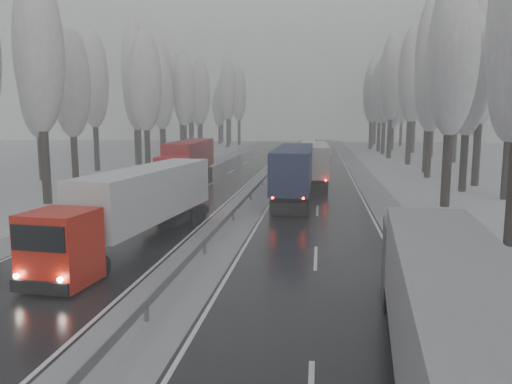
% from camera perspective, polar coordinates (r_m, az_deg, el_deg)
% --- Properties ---
extents(carriageway_right, '(7.50, 200.00, 0.03)m').
position_cam_1_polar(carriageway_right, '(41.00, 7.08, -0.61)').
color(carriageway_right, black).
rests_on(carriageway_right, ground).
extents(carriageway_left, '(7.50, 200.00, 0.03)m').
position_cam_1_polar(carriageway_left, '(42.35, -7.27, -0.32)').
color(carriageway_left, black).
rests_on(carriageway_left, ground).
extents(median_slush, '(3.00, 200.00, 0.04)m').
position_cam_1_polar(median_slush, '(41.35, -0.22, -0.46)').
color(median_slush, '#96989D').
rests_on(median_slush, ground).
extents(shoulder_right, '(2.40, 200.00, 0.04)m').
position_cam_1_polar(shoulder_right, '(41.28, 13.96, -0.73)').
color(shoulder_right, '#96989D').
rests_on(shoulder_right, ground).
extents(shoulder_left, '(2.40, 200.00, 0.04)m').
position_cam_1_polar(shoulder_left, '(43.85, -13.55, -0.19)').
color(shoulder_left, '#96989D').
rests_on(shoulder_left, ground).
extents(median_guardrail, '(0.12, 200.00, 0.76)m').
position_cam_1_polar(median_guardrail, '(41.25, -0.22, 0.33)').
color(median_guardrail, slate).
rests_on(median_guardrail, ground).
extents(tree_18, '(3.60, 3.60, 16.58)m').
position_cam_1_polar(tree_18, '(38.87, 21.58, 14.19)').
color(tree_18, black).
rests_on(tree_18, ground).
extents(tree_20, '(3.60, 3.60, 15.71)m').
position_cam_1_polar(tree_20, '(47.50, 23.16, 12.28)').
color(tree_20, black).
rests_on(tree_20, ground).
extents(tree_21, '(3.60, 3.60, 18.62)m').
position_cam_1_polar(tree_21, '(52.11, 24.49, 13.85)').
color(tree_21, black).
rests_on(tree_21, ground).
extents(tree_22, '(3.60, 3.60, 15.86)m').
position_cam_1_polar(tree_22, '(57.43, 19.45, 11.79)').
color(tree_22, black).
rests_on(tree_22, ground).
extents(tree_23, '(3.60, 3.60, 13.55)m').
position_cam_1_polar(tree_23, '(62.76, 24.31, 9.85)').
color(tree_23, black).
rests_on(tree_23, ground).
extents(tree_24, '(3.60, 3.60, 20.49)m').
position_cam_1_polar(tree_24, '(63.15, 19.34, 14.13)').
color(tree_24, black).
rests_on(tree_24, ground).
extents(tree_25, '(3.60, 3.60, 19.44)m').
position_cam_1_polar(tree_25, '(68.62, 24.40, 12.80)').
color(tree_25, black).
rests_on(tree_25, ground).
extents(tree_26, '(3.60, 3.60, 18.78)m').
position_cam_1_polar(tree_26, '(73.02, 17.34, 12.53)').
color(tree_26, black).
rests_on(tree_26, ground).
extents(tree_27, '(3.60, 3.60, 17.62)m').
position_cam_1_polar(tree_27, '(78.36, 22.07, 11.45)').
color(tree_27, black).
rests_on(tree_27, ground).
extents(tree_28, '(3.60, 3.60, 19.62)m').
position_cam_1_polar(tree_28, '(83.41, 15.23, 12.42)').
color(tree_28, black).
rests_on(tree_28, ground).
extents(tree_29, '(3.60, 3.60, 18.11)m').
position_cam_1_polar(tree_29, '(88.53, 19.67, 11.35)').
color(tree_29, black).
rests_on(tree_29, ground).
extents(tree_30, '(3.60, 3.60, 17.86)m').
position_cam_1_polar(tree_30, '(93.02, 14.52, 11.31)').
color(tree_30, black).
rests_on(tree_30, ground).
extents(tree_31, '(3.60, 3.60, 18.58)m').
position_cam_1_polar(tree_31, '(97.87, 17.74, 11.30)').
color(tree_31, black).
rests_on(tree_31, ground).
extents(tree_32, '(3.60, 3.60, 17.33)m').
position_cam_1_polar(tree_32, '(100.46, 14.01, 10.90)').
color(tree_32, black).
rests_on(tree_32, ground).
extents(tree_33, '(3.60, 3.60, 14.33)m').
position_cam_1_polar(tree_33, '(104.74, 15.45, 9.69)').
color(tree_33, black).
rests_on(tree_33, ground).
extents(tree_34, '(3.60, 3.60, 17.63)m').
position_cam_1_polar(tree_34, '(107.43, 13.09, 10.86)').
color(tree_34, black).
rests_on(tree_34, ground).
extents(tree_35, '(3.60, 3.60, 18.25)m').
position_cam_1_polar(tree_35, '(112.66, 17.64, 10.76)').
color(tree_35, black).
rests_on(tree_35, ground).
extents(tree_36, '(3.60, 3.60, 20.23)m').
position_cam_1_polar(tree_36, '(117.43, 13.28, 11.43)').
color(tree_36, black).
rests_on(tree_36, ground).
extents(tree_37, '(3.60, 3.60, 16.37)m').
position_cam_1_polar(tree_37, '(122.16, 16.36, 10.04)').
color(tree_37, black).
rests_on(tree_37, ground).
extents(tree_38, '(3.60, 3.60, 17.97)m').
position_cam_1_polar(tree_38, '(128.03, 13.54, 10.52)').
color(tree_38, black).
rests_on(tree_38, ground).
extents(tree_39, '(3.60, 3.60, 16.19)m').
position_cam_1_polar(tree_39, '(132.28, 14.57, 9.91)').
color(tree_39, black).
rests_on(tree_39, ground).
extents(tree_58, '(3.60, 3.60, 17.21)m').
position_cam_1_polar(tree_58, '(40.88, -23.59, 14.34)').
color(tree_58, black).
rests_on(tree_58, ground).
extents(tree_60, '(3.60, 3.60, 14.84)m').
position_cam_1_polar(tree_60, '(50.42, -20.40, 11.53)').
color(tree_60, black).
rests_on(tree_60, ground).
extents(tree_61, '(3.60, 3.60, 13.95)m').
position_cam_1_polar(tree_61, '(56.68, -23.73, 10.37)').
color(tree_61, black).
rests_on(tree_61, ground).
extents(tree_62, '(3.60, 3.60, 16.04)m').
position_cam_1_polar(tree_62, '(57.69, -12.53, 12.16)').
color(tree_62, black).
rests_on(tree_62, ground).
extents(tree_63, '(3.60, 3.60, 16.88)m').
position_cam_1_polar(tree_63, '(64.42, -18.09, 12.01)').
color(tree_63, black).
rests_on(tree_63, ground).
extents(tree_64, '(3.60, 3.60, 15.42)m').
position_cam_1_polar(tree_64, '(67.57, -13.41, 11.21)').
color(tree_64, black).
rests_on(tree_64, ground).
extents(tree_65, '(3.60, 3.60, 19.48)m').
position_cam_1_polar(tree_65, '(72.12, -13.70, 13.08)').
color(tree_65, black).
rests_on(tree_65, ground).
extents(tree_66, '(3.60, 3.60, 15.23)m').
position_cam_1_polar(tree_66, '(76.62, -10.75, 10.85)').
color(tree_66, black).
rests_on(tree_66, ground).
extents(tree_67, '(3.60, 3.60, 17.09)m').
position_cam_1_polar(tree_67, '(80.91, -10.84, 11.55)').
color(tree_67, black).
rests_on(tree_67, ground).
extents(tree_68, '(3.60, 3.60, 16.65)m').
position_cam_1_polar(tree_68, '(82.69, -8.24, 11.35)').
color(tree_68, black).
rests_on(tree_68, ground).
extents(tree_69, '(3.60, 3.60, 19.35)m').
position_cam_1_polar(tree_69, '(88.00, -10.66, 12.23)').
color(tree_69, black).
rests_on(tree_69, ground).
extents(tree_70, '(3.60, 3.60, 17.09)m').
position_cam_1_polar(tree_70, '(92.39, -6.39, 11.24)').
color(tree_70, black).
rests_on(tree_70, ground).
extents(tree_71, '(3.60, 3.60, 19.61)m').
position_cam_1_polar(tree_71, '(97.55, -8.61, 11.99)').
color(tree_71, black).
rests_on(tree_71, ground).
extents(tree_72, '(3.60, 3.60, 15.11)m').
position_cam_1_polar(tree_72, '(102.02, -6.56, 10.26)').
color(tree_72, black).
rests_on(tree_72, ground).
extents(tree_73, '(3.60, 3.60, 17.22)m').
position_cam_1_polar(tree_73, '(106.66, -7.58, 10.88)').
color(tree_73, black).
rests_on(tree_73, ground).
extents(tree_74, '(3.60, 3.60, 19.68)m').
position_cam_1_polar(tree_74, '(111.89, -3.28, 11.62)').
color(tree_74, black).
rests_on(tree_74, ground).
extents(tree_75, '(3.60, 3.60, 18.60)m').
position_cam_1_polar(tree_75, '(117.73, -7.37, 11.08)').
color(tree_75, black).
rests_on(tree_75, ground).
extents(tree_76, '(3.60, 3.60, 18.55)m').
position_cam_1_polar(tree_76, '(120.91, -1.96, 11.05)').
color(tree_76, black).
rests_on(tree_76, ground).
extents(tree_77, '(3.60, 3.60, 14.32)m').
position_cam_1_polar(tree_77, '(125.76, -4.22, 9.70)').
color(tree_77, black).
rests_on(tree_77, ground).
extents(tree_78, '(3.60, 3.60, 19.55)m').
position_cam_1_polar(tree_78, '(128.03, -3.06, 11.18)').
color(tree_78, black).
rests_on(tree_78, ground).
extents(tree_79, '(3.60, 3.60, 17.07)m').
position_cam_1_polar(tree_79, '(132.40, -3.94, 10.40)').
color(tree_79, black).
rests_on(tree_79, ground).
extents(truck_grey_tarp, '(3.50, 14.51, 3.69)m').
position_cam_1_polar(truck_grey_tarp, '(11.95, 21.08, -13.01)').
color(truck_grey_tarp, '#49484D').
rests_on(truck_grey_tarp, ground).
extents(truck_blue_box, '(2.64, 16.46, 4.21)m').
position_cam_1_polar(truck_blue_box, '(39.34, 4.43, 2.64)').
color(truck_blue_box, '#1A1D42').
rests_on(truck_blue_box, ground).
extents(truck_cream_box, '(2.80, 15.61, 3.99)m').
position_cam_1_polar(truck_cream_box, '(49.18, 6.61, 3.61)').
color(truck_cream_box, '#A69F93').
rests_on(truck_cream_box, ground).
extents(box_truck_distant, '(2.97, 7.63, 2.78)m').
position_cam_1_polar(box_truck_distant, '(89.26, 7.63, 5.15)').
color(box_truck_distant, silver).
rests_on(box_truck_distant, ground).
extents(truck_red_white, '(3.90, 15.11, 3.84)m').
position_cam_1_polar(truck_red_white, '(25.92, -13.13, -1.04)').
color(truck_red_white, '#BB170A').
rests_on(truck_red_white, ground).
extents(truck_red_red, '(3.50, 16.41, 4.18)m').
position_cam_1_polar(truck_red_red, '(49.19, -7.74, 3.72)').
color(truck_red_red, red).
rests_on(truck_red_red, ground).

